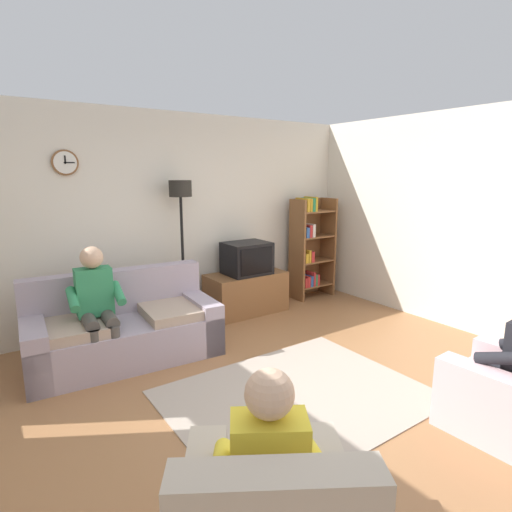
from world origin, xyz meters
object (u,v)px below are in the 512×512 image
(bookshelf, at_px, (309,247))
(person_on_couch, at_px, (97,302))
(floor_lamp, at_px, (181,213))
(person_in_left_armchair, at_px, (267,463))
(tv_stand, at_px, (246,293))
(couch, at_px, (124,330))
(tv, at_px, (247,258))
(person_in_right_armchair, at_px, (512,355))

(bookshelf, height_order, person_on_couch, bookshelf)
(floor_lamp, height_order, person_on_couch, floor_lamp)
(floor_lamp, height_order, person_in_left_armchair, floor_lamp)
(tv_stand, bearing_deg, couch, -164.87)
(tv_stand, height_order, floor_lamp, floor_lamp)
(floor_lamp, bearing_deg, tv_stand, -6.29)
(tv, bearing_deg, person_in_right_armchair, -87.45)
(couch, distance_m, bookshelf, 3.19)
(tv_stand, distance_m, bookshelf, 1.34)
(tv, xyz_separation_m, bookshelf, (1.24, 0.10, 0.02))
(couch, relative_size, person_in_left_armchair, 1.75)
(floor_lamp, relative_size, person_in_right_armchair, 1.65)
(couch, relative_size, bookshelf, 1.23)
(tv_stand, height_order, person_on_couch, person_on_couch)
(floor_lamp, xyz_separation_m, person_on_couch, (-1.25, -0.71, -0.75))
(bookshelf, bearing_deg, person_in_right_armchair, -107.39)
(tv, distance_m, bookshelf, 1.24)
(person_in_right_armchair, bearing_deg, floor_lamp, 106.70)
(floor_lamp, distance_m, person_in_right_armchair, 3.74)
(person_in_left_armchair, height_order, person_in_right_armchair, same)
(tv, height_order, person_on_couch, person_on_couch)
(tv_stand, xyz_separation_m, bookshelf, (1.24, 0.07, 0.52))
(person_on_couch, bearing_deg, tv_stand, 15.99)
(couch, bearing_deg, person_in_right_armchair, -55.08)
(person_on_couch, height_order, person_in_left_armchair, person_on_couch)
(couch, height_order, tv_stand, couch)
(person_on_couch, bearing_deg, floor_lamp, 29.79)
(couch, distance_m, floor_lamp, 1.61)
(person_on_couch, bearing_deg, couch, 21.59)
(person_on_couch, xyz_separation_m, person_in_left_armchair, (0.11, -2.68, -0.09))
(couch, distance_m, person_in_left_armchair, 2.81)
(tv, height_order, person_in_right_armchair, person_in_right_armchair)
(person_in_right_armchair, bearing_deg, person_in_left_armchair, 177.43)
(couch, height_order, tv, tv)
(tv_stand, bearing_deg, tv, -90.00)
(tv, bearing_deg, person_on_couch, -164.61)
(couch, bearing_deg, tv, 14.43)
(floor_lamp, xyz_separation_m, person_in_left_armchair, (-1.14, -3.40, -0.85))
(person_on_couch, bearing_deg, person_in_left_armchair, -87.68)
(floor_lamp, bearing_deg, person_in_right_armchair, -73.30)
(bookshelf, relative_size, person_in_left_armchair, 1.42)
(tv, bearing_deg, tv_stand, 90.00)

